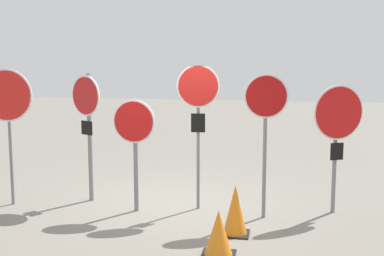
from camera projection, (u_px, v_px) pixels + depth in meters
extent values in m
plane|color=gray|center=(172.00, 207.00, 9.53)|extent=(40.00, 40.00, 0.00)
cylinder|color=slate|center=(10.00, 139.00, 9.53)|extent=(0.06, 0.06, 2.39)
cylinder|color=white|center=(7.00, 95.00, 9.36)|extent=(0.93, 0.10, 0.93)
cylinder|color=red|center=(6.00, 95.00, 9.34)|extent=(0.87, 0.09, 0.87)
cylinder|color=slate|center=(90.00, 138.00, 9.79)|extent=(0.08, 0.08, 2.36)
cylinder|color=white|center=(86.00, 96.00, 9.62)|extent=(0.65, 0.38, 0.73)
cylinder|color=red|center=(85.00, 96.00, 9.61)|extent=(0.60, 0.35, 0.67)
cube|color=black|center=(87.00, 128.00, 9.71)|extent=(0.25, 0.16, 0.25)
cylinder|color=slate|center=(136.00, 155.00, 9.17)|extent=(0.08, 0.08, 1.96)
cylinder|color=white|center=(134.00, 121.00, 9.02)|extent=(0.74, 0.08, 0.74)
cylinder|color=red|center=(134.00, 122.00, 9.00)|extent=(0.68, 0.08, 0.68)
cylinder|color=slate|center=(198.00, 142.00, 9.27)|extent=(0.06, 0.06, 2.39)
cylinder|color=white|center=(198.00, 86.00, 9.07)|extent=(0.74, 0.11, 0.74)
cylinder|color=red|center=(198.00, 86.00, 9.06)|extent=(0.68, 0.10, 0.68)
cube|color=black|center=(198.00, 123.00, 9.17)|extent=(0.24, 0.05, 0.33)
cylinder|color=slate|center=(265.00, 149.00, 8.77)|extent=(0.06, 0.06, 2.33)
cylinder|color=white|center=(266.00, 96.00, 8.59)|extent=(0.71, 0.10, 0.72)
cylinder|color=#AD0F0F|center=(266.00, 96.00, 8.57)|extent=(0.65, 0.10, 0.66)
cylinder|color=slate|center=(335.00, 152.00, 9.07)|extent=(0.07, 0.07, 2.12)
cylinder|color=white|center=(338.00, 113.00, 8.91)|extent=(0.84, 0.44, 0.93)
cylinder|color=red|center=(339.00, 113.00, 8.89)|extent=(0.78, 0.41, 0.87)
cube|color=black|center=(337.00, 151.00, 9.01)|extent=(0.22, 0.13, 0.29)
cube|color=black|center=(235.00, 234.00, 8.13)|extent=(0.44, 0.44, 0.02)
cone|color=orange|center=(235.00, 209.00, 8.07)|extent=(0.36, 0.36, 0.75)
cube|color=black|center=(218.00, 255.00, 7.28)|extent=(0.46, 0.46, 0.02)
cone|color=orange|center=(219.00, 232.00, 7.23)|extent=(0.38, 0.38, 0.62)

